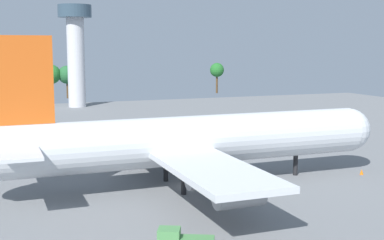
{
  "coord_description": "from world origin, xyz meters",
  "views": [
    {
      "loc": [
        -25.63,
        -66.17,
        19.17
      ],
      "look_at": [
        0.0,
        0.0,
        9.28
      ],
      "focal_mm": 48.76,
      "sensor_mm": 36.0,
      "label": 1
    }
  ],
  "objects": [
    {
      "name": "control_tower",
      "position": [
        0.52,
        104.97,
        19.79
      ],
      "size": [
        10.63,
        10.63,
        32.68
      ],
      "color": "silver",
      "rests_on": "ground_plane"
    },
    {
      "name": "safety_cone_nose",
      "position": [
        26.39,
        -3.36,
        0.41
      ],
      "size": [
        0.57,
        0.57,
        0.82
      ],
      "primitive_type": "cone",
      "color": "orange",
      "rests_on": "ground_plane"
    },
    {
      "name": "cargo_airplane",
      "position": [
        -0.01,
        0.0,
        6.36
      ],
      "size": [
        58.64,
        48.48,
        20.63
      ],
      "color": "silver",
      "rests_on": "ground_plane"
    },
    {
      "name": "ground_plane",
      "position": [
        0.0,
        0.0,
        0.0
      ],
      "size": [
        234.58,
        234.58,
        0.0
      ],
      "primitive_type": "plane",
      "color": "slate"
    },
    {
      "name": "tree_line_backdrop",
      "position": [
        -6.4,
        135.47,
        8.96
      ],
      "size": [
        138.62,
        7.35,
        12.92
      ],
      "color": "#51381E",
      "rests_on": "ground_plane"
    }
  ]
}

